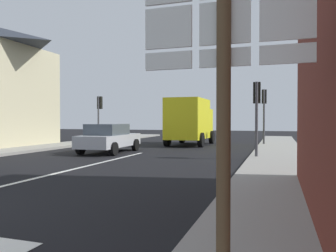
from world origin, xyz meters
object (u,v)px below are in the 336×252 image
(sedan_far, at_px, (109,138))
(route_sign_post, at_px, (224,86))
(traffic_light_near_right, at_px, (257,102))
(delivery_truck, at_px, (190,120))
(traffic_light_far_right, at_px, (264,104))
(traffic_light_far_left, at_px, (99,109))

(sedan_far, bearing_deg, route_sign_post, -57.34)
(sedan_far, relative_size, traffic_light_near_right, 1.29)
(sedan_far, bearing_deg, delivery_truck, 67.61)
(sedan_far, distance_m, traffic_light_far_right, 10.49)
(traffic_light_far_left, bearing_deg, traffic_light_near_right, -30.41)
(sedan_far, height_order, traffic_light_far_left, traffic_light_far_left)
(delivery_truck, distance_m, route_sign_post, 19.09)
(delivery_truck, height_order, traffic_light_near_right, traffic_light_near_right)
(traffic_light_near_right, bearing_deg, delivery_truck, 124.28)
(sedan_far, height_order, traffic_light_far_right, traffic_light_far_right)
(route_sign_post, xyz_separation_m, traffic_light_far_left, (-11.77, 18.16, 0.50))
(route_sign_post, height_order, traffic_light_far_left, traffic_light_far_left)
(delivery_truck, relative_size, traffic_light_far_right, 1.38)
(sedan_far, bearing_deg, traffic_light_near_right, -4.44)
(traffic_light_far_right, bearing_deg, traffic_light_near_right, -90.00)
(traffic_light_far_right, height_order, traffic_light_far_left, traffic_light_far_right)
(delivery_truck, bearing_deg, traffic_light_near_right, -55.72)
(traffic_light_far_right, bearing_deg, route_sign_post, -88.92)
(route_sign_post, bearing_deg, traffic_light_far_right, 91.08)
(traffic_light_far_right, bearing_deg, traffic_light_far_left, -174.49)
(delivery_truck, distance_m, traffic_light_near_right, 8.43)
(route_sign_post, relative_size, traffic_light_far_left, 0.95)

